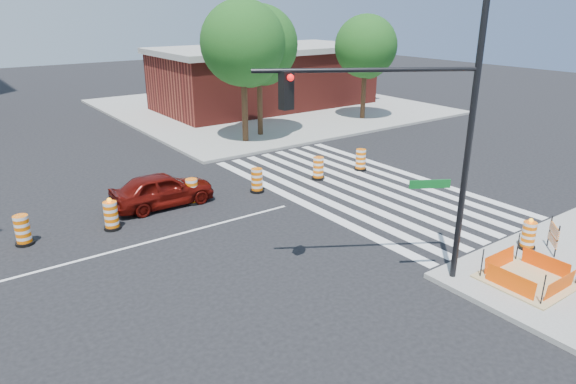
# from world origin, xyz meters

# --- Properties ---
(ground) EXTENTS (120.00, 120.00, 0.00)m
(ground) POSITION_xyz_m (0.00, 0.00, 0.00)
(ground) COLOR black
(ground) RESTS_ON ground
(sidewalk_ne) EXTENTS (22.00, 22.00, 0.15)m
(sidewalk_ne) POSITION_xyz_m (18.00, 18.00, 0.07)
(sidewalk_ne) COLOR gray
(sidewalk_ne) RESTS_ON ground
(crosswalk_east) EXTENTS (6.75, 13.50, 0.01)m
(crosswalk_east) POSITION_xyz_m (10.95, 0.00, 0.01)
(crosswalk_east) COLOR silver
(crosswalk_east) RESTS_ON ground
(lane_centerline) EXTENTS (14.00, 0.12, 0.01)m
(lane_centerline) POSITION_xyz_m (0.00, 0.00, 0.01)
(lane_centerline) COLOR silver
(lane_centerline) RESTS_ON ground
(excavation_pit) EXTENTS (2.20, 2.20, 0.90)m
(excavation_pit) POSITION_xyz_m (9.00, -9.00, 0.22)
(excavation_pit) COLOR tan
(excavation_pit) RESTS_ON ground
(brick_storefront) EXTENTS (16.50, 8.50, 4.60)m
(brick_storefront) POSITION_xyz_m (18.00, 18.00, 2.32)
(brick_storefront) COLOR maroon
(brick_storefront) RESTS_ON ground
(red_coupe) EXTENTS (4.04, 1.66, 1.37)m
(red_coupe) POSITION_xyz_m (3.14, 2.87, 0.68)
(red_coupe) COLOR #540B07
(red_coupe) RESTS_ON ground
(signal_pole_se) EXTENTS (4.94, 3.06, 7.53)m
(signal_pole_se) POSITION_xyz_m (6.20, -6.76, 4.63)
(signal_pole_se) COLOR black
(signal_pole_se) RESTS_ON ground
(pit_drum) EXTENTS (0.53, 0.53, 1.04)m
(pit_drum) POSITION_xyz_m (10.94, -7.83, 0.58)
(pit_drum) COLOR black
(pit_drum) RESTS_ON ground
(barricade) EXTENTS (0.68, 0.64, 1.06)m
(barricade) POSITION_xyz_m (11.35, -8.41, 0.73)
(barricade) COLOR #FF6C05
(barricade) RESTS_ON ground
(tree_north_c) EXTENTS (4.64, 4.64, 7.89)m
(tree_north_c) POSITION_xyz_m (11.00, 9.45, 5.29)
(tree_north_c) COLOR #382314
(tree_north_c) RESTS_ON ground
(tree_north_d) EXTENTS (4.49, 4.49, 7.63)m
(tree_north_d) POSITION_xyz_m (12.53, 10.24, 5.13)
(tree_north_d) COLOR #382314
(tree_north_d) RESTS_ON ground
(tree_north_e) EXTENTS (4.12, 4.12, 7.01)m
(tree_north_e) POSITION_xyz_m (20.85, 10.13, 4.71)
(tree_north_e) COLOR #382314
(tree_north_e) RESTS_ON ground
(median_drum_3) EXTENTS (0.60, 0.60, 1.02)m
(median_drum_3) POSITION_xyz_m (-2.00, 2.26, 0.48)
(median_drum_3) COLOR black
(median_drum_3) RESTS_ON ground
(median_drum_4) EXTENTS (0.60, 0.60, 1.18)m
(median_drum_4) POSITION_xyz_m (0.77, 1.79, 0.49)
(median_drum_4) COLOR black
(median_drum_4) RESTS_ON ground
(median_drum_5) EXTENTS (0.60, 0.60, 1.02)m
(median_drum_5) POSITION_xyz_m (4.19, 2.41, 0.48)
(median_drum_5) COLOR black
(median_drum_5) RESTS_ON ground
(median_drum_6) EXTENTS (0.60, 0.60, 1.02)m
(median_drum_6) POSITION_xyz_m (7.03, 2.06, 0.48)
(median_drum_6) COLOR black
(median_drum_6) RESTS_ON ground
(median_drum_7) EXTENTS (0.60, 0.60, 1.02)m
(median_drum_7) POSITION_xyz_m (10.22, 1.88, 0.48)
(median_drum_7) COLOR black
(median_drum_7) RESTS_ON ground
(median_drum_8) EXTENTS (0.60, 0.60, 1.02)m
(median_drum_8) POSITION_xyz_m (12.73, 1.75, 0.48)
(median_drum_8) COLOR black
(median_drum_8) RESTS_ON ground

